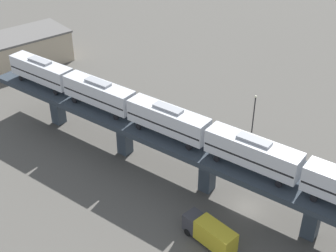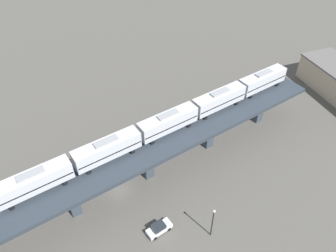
{
  "view_description": "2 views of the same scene",
  "coord_description": "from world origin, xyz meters",
  "px_view_note": "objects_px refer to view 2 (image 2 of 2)",
  "views": [
    {
      "loc": [
        -36.69,
        -31.09,
        42.7
      ],
      "look_at": [
        -4.86,
        11.28,
        9.06
      ],
      "focal_mm": 50.0,
      "sensor_mm": 36.0,
      "label": 1
    },
    {
      "loc": [
        39.55,
        -2.9,
        49.68
      ],
      "look_at": [
        -4.86,
        11.28,
        9.06
      ],
      "focal_mm": 35.0,
      "sensor_mm": 36.0,
      "label": 2
    }
  ],
  "objects_px": {
    "street_car_white": "(159,228)",
    "street_lamp": "(213,221)",
    "subway_train": "(168,122)",
    "delivery_truck": "(102,155)"
  },
  "relations": [
    {
      "from": "street_car_white",
      "to": "delivery_truck",
      "type": "bearing_deg",
      "value": -161.01
    },
    {
      "from": "subway_train",
      "to": "delivery_truck",
      "type": "bearing_deg",
      "value": -104.81
    },
    {
      "from": "street_car_white",
      "to": "street_lamp",
      "type": "xyz_separation_m",
      "value": [
        3.23,
        8.01,
        3.17
      ]
    },
    {
      "from": "street_car_white",
      "to": "delivery_truck",
      "type": "height_order",
      "value": "delivery_truck"
    },
    {
      "from": "subway_train",
      "to": "street_lamp",
      "type": "relative_size",
      "value": 8.73
    },
    {
      "from": "subway_train",
      "to": "delivery_truck",
      "type": "xyz_separation_m",
      "value": [
        -3.44,
        -12.99,
        -8.34
      ]
    },
    {
      "from": "street_car_white",
      "to": "street_lamp",
      "type": "relative_size",
      "value": 0.68
    },
    {
      "from": "street_car_white",
      "to": "street_lamp",
      "type": "height_order",
      "value": "street_lamp"
    },
    {
      "from": "subway_train",
      "to": "street_lamp",
      "type": "xyz_separation_m",
      "value": [
        18.65,
        1.51,
        -5.99
      ]
    },
    {
      "from": "street_car_white",
      "to": "delivery_truck",
      "type": "distance_m",
      "value": 19.95
    }
  ]
}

